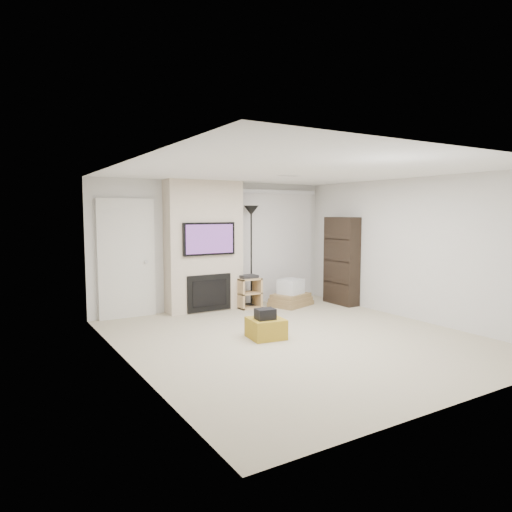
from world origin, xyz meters
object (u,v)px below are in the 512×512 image
ottoman (266,328)px  bookshelf (342,261)px  floor_lamp (251,227)px  box_stack (291,296)px  av_stand (248,291)px

ottoman → bookshelf: size_ratio=0.28×
floor_lamp → bookshelf: bearing=-24.6°
ottoman → box_stack: 2.50m
box_stack → bookshelf: size_ratio=0.54×
ottoman → av_stand: size_ratio=0.76×
floor_lamp → box_stack: floor_lamp is taller
bookshelf → av_stand: bearing=160.6°
box_stack → bookshelf: (1.00, -0.39, 0.69)m
av_stand → floor_lamp: bearing=41.3°
ottoman → bookshelf: bearing=27.1°
av_stand → bookshelf: bearing=-19.4°
floor_lamp → ottoman: bearing=-115.3°
ottoman → bookshelf: (2.74, 1.40, 0.75)m
av_stand → box_stack: 0.90m
ottoman → box_stack: bearing=45.9°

